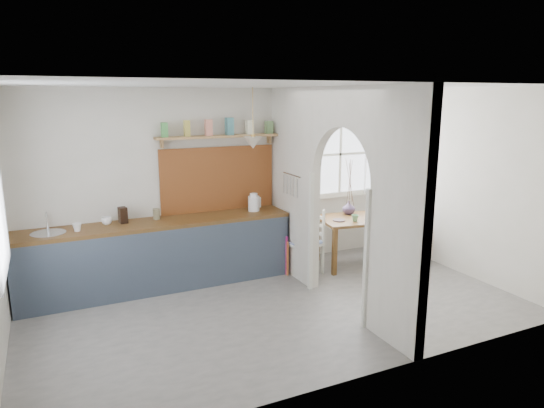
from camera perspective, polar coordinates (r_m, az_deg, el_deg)
name	(u,v)px	position (r m, az deg, el deg)	size (l,w,h in m)	color
floor	(280,309)	(5.92, 0.99, -12.25)	(5.80, 3.20, 0.01)	gray
ceiling	(281,85)	(5.38, 1.10, 13.79)	(5.80, 3.20, 0.01)	silver
walls	(281,203)	(5.50, 1.04, 0.13)	(5.81, 3.21, 2.60)	silver
partition	(331,184)	(5.86, 6.96, 2.31)	(0.12, 3.20, 2.60)	silver
nook_window	(340,154)	(7.68, 8.02, 5.82)	(1.76, 0.10, 1.30)	white
counter	(159,254)	(6.59, -13.10, -5.70)	(3.50, 0.60, 0.90)	brown
sink	(48,234)	(6.33, -24.83, -3.23)	(0.40, 0.40, 0.02)	silver
backsplash	(218,179)	(6.85, -6.34, 2.95)	(1.65, 0.03, 0.90)	brown
shelf	(219,133)	(6.69, -6.23, 8.32)	(1.75, 0.20, 0.21)	#AE894D
pendant_lamp	(253,143)	(6.51, -2.25, 7.23)	(0.26, 0.26, 0.16)	silver
utensil_rail	(292,175)	(6.54, 2.37, 3.44)	(0.02, 0.02, 0.50)	silver
dining_table	(358,241)	(7.40, 10.05, -4.31)	(1.16, 0.77, 0.72)	brown
chair_left	(304,242)	(6.90, 3.76, -4.47)	(0.43, 0.43, 0.94)	silver
chair_right	(407,226)	(7.86, 15.59, -2.56)	(0.45, 0.45, 1.00)	silver
kettle	(254,202)	(6.83, -2.17, 0.22)	(0.21, 0.17, 0.25)	white
mug_a	(77,227)	(6.26, -21.95, -2.56)	(0.11, 0.11, 0.10)	white
mug_b	(107,221)	(6.45, -18.87, -1.89)	(0.12, 0.12, 0.10)	white
knife_block	(123,215)	(6.47, -17.14, -1.25)	(0.09, 0.13, 0.20)	black
jar	(156,214)	(6.55, -13.45, -1.14)	(0.09, 0.09, 0.14)	#716849
towel_magenta	(286,256)	(6.88, 1.71, -6.17)	(0.02, 0.03, 0.58)	#CE2A86
towel_orange	(287,259)	(6.86, 1.83, -6.44)	(0.02, 0.03, 0.50)	#BF5429
bowl	(377,215)	(7.35, 12.30, -1.31)	(0.28, 0.28, 0.07)	white
table_cup	(355,218)	(7.07, 9.74, -1.65)	(0.10, 0.10, 0.10)	#6EA874
plate	(339,220)	(7.08, 7.88, -1.90)	(0.18, 0.18, 0.02)	#3A2B2D
vase	(349,208)	(7.47, 9.02, -0.42)	(0.20, 0.20, 0.20)	#453451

